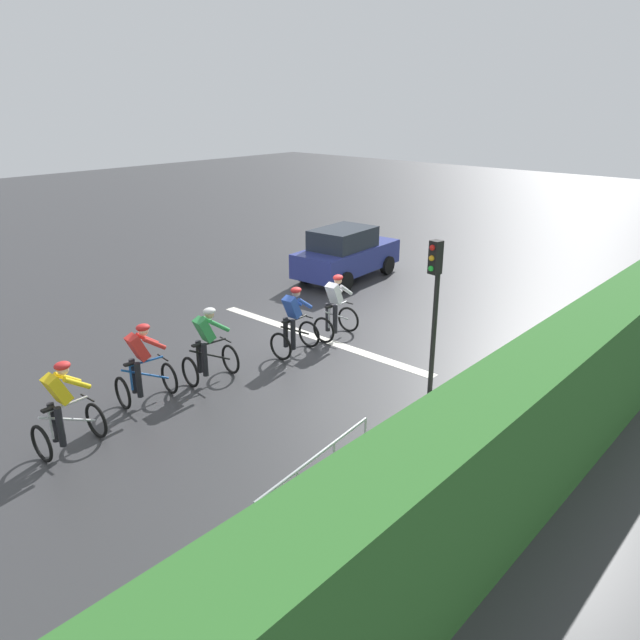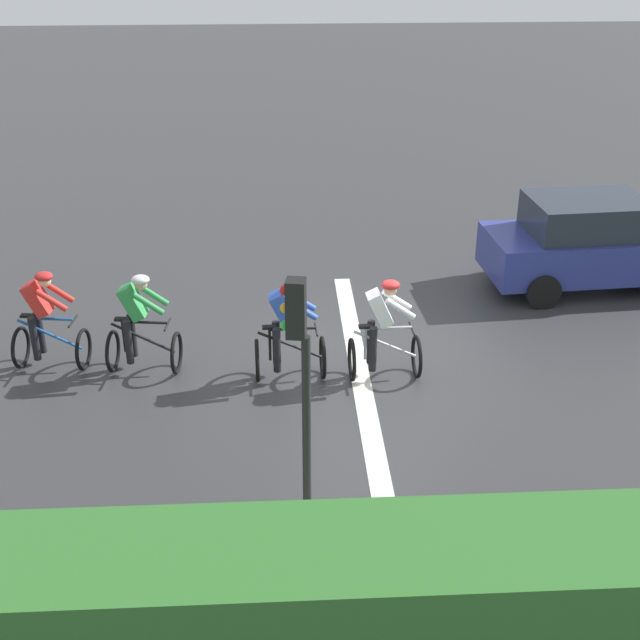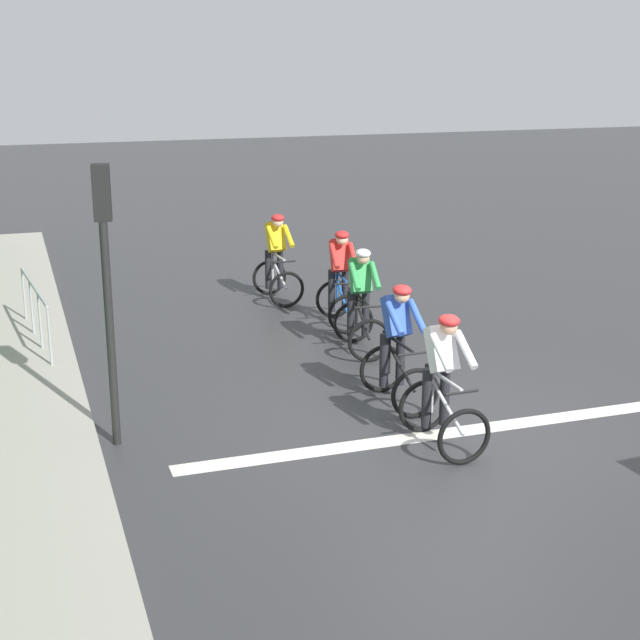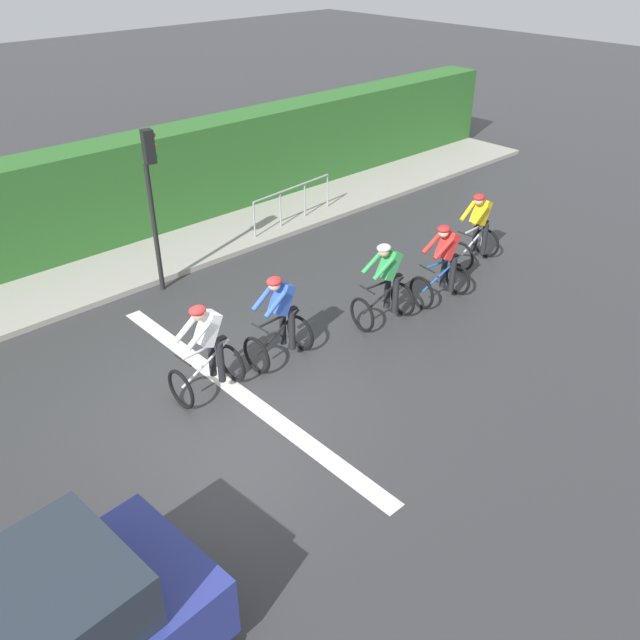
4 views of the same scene
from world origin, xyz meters
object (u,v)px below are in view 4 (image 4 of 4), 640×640
cyclist_trailing (207,352)px  cyclist_second (443,265)px  cyclist_lead (477,230)px  pedestrian_railing_kerbside (293,197)px  cyclist_fourth (280,320)px  cyclist_mid (385,285)px  traffic_light_near_crossing (152,187)px

cyclist_trailing → cyclist_second: bearing=83.4°
cyclist_lead → cyclist_trailing: 7.17m
cyclist_trailing → pedestrian_railing_kerbside: size_ratio=0.61×
cyclist_trailing → pedestrian_railing_kerbside: cyclist_trailing is taller
cyclist_fourth → cyclist_trailing: size_ratio=1.00×
pedestrian_railing_kerbside → cyclist_fourth: bearing=-42.7°
cyclist_lead → cyclist_second: (0.58, -1.92, 0.00)m
cyclist_lead → cyclist_mid: 3.43m
cyclist_lead → cyclist_trailing: (-0.03, -7.17, 0.00)m
cyclist_fourth → traffic_light_near_crossing: size_ratio=0.50×
cyclist_second → traffic_light_near_crossing: bearing=-137.7°
cyclist_lead → traffic_light_near_crossing: size_ratio=0.50×
cyclist_mid → cyclist_fourth: bearing=-98.8°
cyclist_mid → pedestrian_railing_kerbside: cyclist_mid is taller
cyclist_mid → cyclist_fourth: size_ratio=1.00×
cyclist_second → traffic_light_near_crossing: 5.93m
cyclist_second → traffic_light_near_crossing: traffic_light_near_crossing is taller
traffic_light_near_crossing → pedestrian_railing_kerbside: bearing=99.9°
cyclist_lead → cyclist_mid: same height
cyclist_mid → cyclist_second: bearing=82.4°
traffic_light_near_crossing → pedestrian_railing_kerbside: traffic_light_near_crossing is taller
cyclist_trailing → traffic_light_near_crossing: bearing=159.5°
cyclist_second → cyclist_fourth: same height
cyclist_lead → cyclist_fourth: (0.02, -5.70, 0.00)m
cyclist_lead → cyclist_second: size_ratio=1.00×
traffic_light_near_crossing → pedestrian_railing_kerbside: 4.51m
cyclist_lead → cyclist_mid: size_ratio=1.00×
cyclist_mid → cyclist_trailing: size_ratio=1.00×
cyclist_mid → pedestrian_railing_kerbside: bearing=159.3°
cyclist_lead → cyclist_trailing: size_ratio=1.00×
cyclist_fourth → cyclist_lead: bearing=90.2°
cyclist_second → cyclist_mid: bearing=-97.6°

